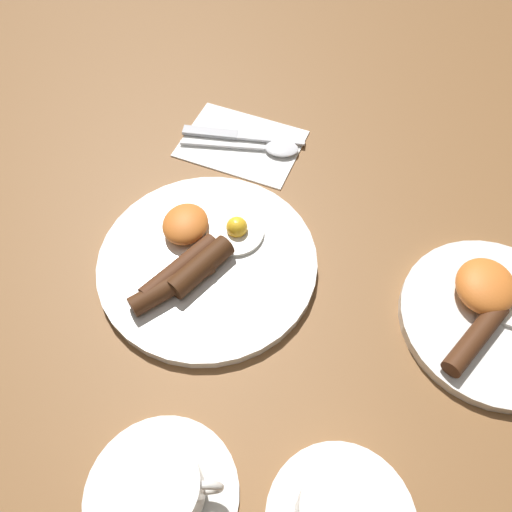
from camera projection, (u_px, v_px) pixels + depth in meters
name	position (u px, v px, depth m)	size (l,w,h in m)	color
ground_plane	(208.00, 265.00, 0.66)	(3.00, 3.00, 0.00)	brown
breakfast_plate_near	(204.00, 259.00, 0.65)	(0.28, 0.28, 0.04)	silver
breakfast_plate_far	(492.00, 313.00, 0.60)	(0.22, 0.22, 0.05)	silver
teacup_near	(158.00, 491.00, 0.48)	(0.16, 0.16, 0.07)	silver
napkin	(241.00, 143.00, 0.78)	(0.13, 0.18, 0.01)	white
knife	(236.00, 135.00, 0.78)	(0.04, 0.19, 0.01)	silver
spoon	(270.00, 148.00, 0.76)	(0.05, 0.18, 0.01)	silver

